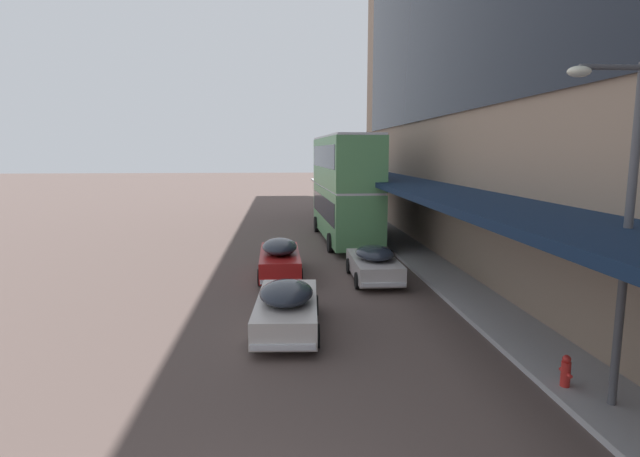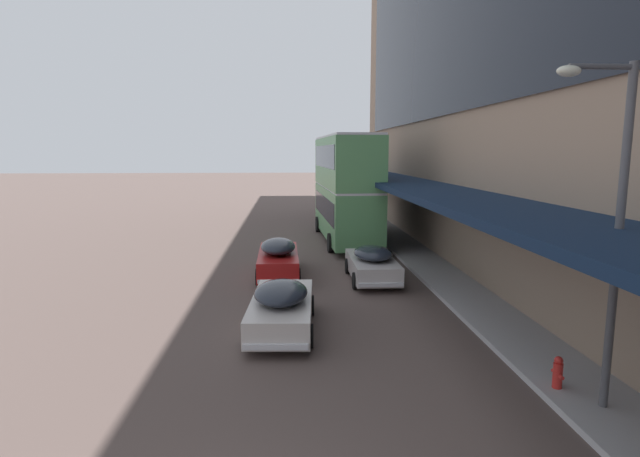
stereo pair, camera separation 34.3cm
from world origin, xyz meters
The scene contains 6 objects.
transit_bus_kerbside_front centered at (3.98, 23.65, 3.25)m, with size 3.02×10.38×6.02m.
sedan_second_mid centered at (0.50, 9.19, 0.73)m, with size 2.04×4.59×1.46m.
sedan_second_near centered at (4.05, 14.64, 0.71)m, with size 1.87×4.25×1.42m.
sedan_lead_near centered at (0.29, 15.62, 0.79)m, with size 1.78×4.81×1.60m.
street_lamp centered at (6.73, 4.16, 4.00)m, with size 1.50×0.28×6.57m.
fire_hydrant centered at (6.41, 4.96, 0.49)m, with size 0.20×0.40×0.70m.
Camera 2 is at (0.73, -4.68, 5.12)m, focal length 28.00 mm.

